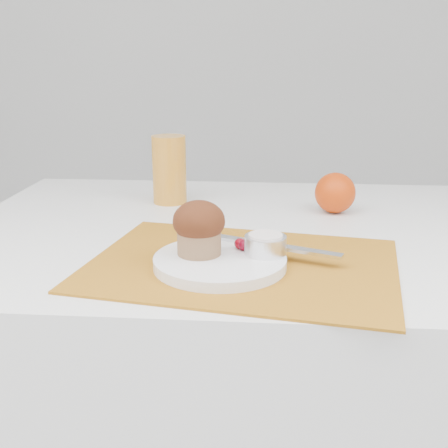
# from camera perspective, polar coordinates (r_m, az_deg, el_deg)

# --- Properties ---
(table) EXTENTS (1.20, 0.80, 0.75)m
(table) POSITION_cam_1_polar(r_m,az_deg,el_deg) (1.25, 3.83, -17.00)
(table) COLOR white
(table) RESTS_ON ground
(placemat) EXTENTS (0.53, 0.43, 0.00)m
(placemat) POSITION_cam_1_polar(r_m,az_deg,el_deg) (0.90, 1.86, -4.11)
(placemat) COLOR #AC6917
(placemat) RESTS_ON table
(plate) EXTENTS (0.25, 0.25, 0.02)m
(plate) POSITION_cam_1_polar(r_m,az_deg,el_deg) (0.88, -0.42, -3.86)
(plate) COLOR white
(plate) RESTS_ON placemat
(ramekin) EXTENTS (0.08, 0.08, 0.03)m
(ramekin) POSITION_cam_1_polar(r_m,az_deg,el_deg) (0.89, 4.23, -2.13)
(ramekin) COLOR silver
(ramekin) RESTS_ON plate
(cream) EXTENTS (0.07, 0.07, 0.01)m
(cream) POSITION_cam_1_polar(r_m,az_deg,el_deg) (0.88, 4.25, -1.24)
(cream) COLOR white
(cream) RESTS_ON ramekin
(raspberry_near) EXTENTS (0.02, 0.02, 0.02)m
(raspberry_near) POSITION_cam_1_polar(r_m,az_deg,el_deg) (0.90, 2.08, -2.15)
(raspberry_near) COLOR #500210
(raspberry_near) RESTS_ON plate
(raspberry_far) EXTENTS (0.02, 0.02, 0.02)m
(raspberry_far) POSITION_cam_1_polar(r_m,az_deg,el_deg) (0.91, 1.65, -2.00)
(raspberry_far) COLOR #63020D
(raspberry_far) RESTS_ON plate
(butter_knife) EXTENTS (0.21, 0.10, 0.01)m
(butter_knife) POSITION_cam_1_polar(r_m,az_deg,el_deg) (0.92, 5.29, -2.25)
(butter_knife) COLOR silver
(butter_knife) RESTS_ON plate
(orange) EXTENTS (0.09, 0.09, 0.09)m
(orange) POSITION_cam_1_polar(r_m,az_deg,el_deg) (1.21, 11.22, 3.12)
(orange) COLOR #D03D07
(orange) RESTS_ON table
(juice_glass) EXTENTS (0.09, 0.09, 0.15)m
(juice_glass) POSITION_cam_1_polar(r_m,az_deg,el_deg) (1.26, -5.58, 5.52)
(juice_glass) COLOR orange
(juice_glass) RESTS_ON table
(muffin) EXTENTS (0.09, 0.09, 0.09)m
(muffin) POSITION_cam_1_polar(r_m,az_deg,el_deg) (0.88, -2.56, -0.33)
(muffin) COLOR #966D49
(muffin) RESTS_ON plate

